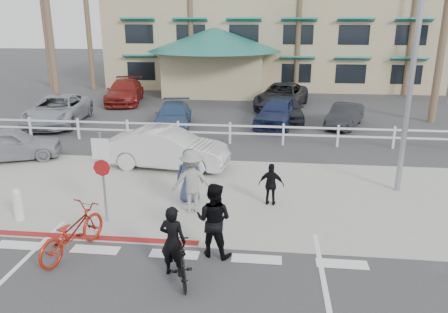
# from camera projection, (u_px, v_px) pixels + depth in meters

# --- Properties ---
(ground) EXTENTS (140.00, 140.00, 0.00)m
(ground) POSITION_uv_depth(u_px,v_px,m) (169.00, 268.00, 10.07)
(ground) COLOR #333335
(sidewalk_plaza) EXTENTS (22.00, 7.00, 0.01)m
(sidewalk_plaza) POSITION_uv_depth(u_px,v_px,m) (200.00, 193.00, 14.32)
(sidewalk_plaza) COLOR gray
(sidewalk_plaza) RESTS_ON ground
(cross_street) EXTENTS (40.00, 5.00, 0.01)m
(cross_street) POSITION_uv_depth(u_px,v_px,m) (216.00, 157.00, 18.11)
(cross_street) COLOR #333335
(cross_street) RESTS_ON ground
(parking_lot) EXTENTS (50.00, 16.00, 0.01)m
(parking_lot) POSITION_uv_depth(u_px,v_px,m) (235.00, 110.00, 27.10)
(parking_lot) COLOR #333335
(parking_lot) RESTS_ON ground
(curb_red) EXTENTS (7.00, 0.25, 0.02)m
(curb_red) POSITION_uv_depth(u_px,v_px,m) (68.00, 236.00, 11.51)
(curb_red) COLOR maroon
(curb_red) RESTS_ON ground
(rail_fence) EXTENTS (29.40, 0.16, 1.00)m
(rail_fence) POSITION_uv_depth(u_px,v_px,m) (232.00, 133.00, 19.80)
(rail_fence) COLOR silver
(rail_fence) RESTS_ON ground
(building) EXTENTS (28.00, 16.00, 11.30)m
(building) POSITION_uv_depth(u_px,v_px,m) (272.00, 16.00, 37.48)
(building) COLOR tan
(building) RESTS_ON ground
(sign_post) EXTENTS (0.50, 0.10, 2.90)m
(sign_post) POSITION_uv_depth(u_px,v_px,m) (103.00, 173.00, 11.95)
(sign_post) COLOR gray
(sign_post) RESTS_ON ground
(bollard_0) EXTENTS (0.26, 0.26, 0.95)m
(bollard_0) POSITION_uv_depth(u_px,v_px,m) (18.00, 205.00, 12.32)
(bollard_0) COLOR silver
(bollard_0) RESTS_ON ground
(streetlight_0) EXTENTS (0.60, 2.00, 9.00)m
(streetlight_0) POSITION_uv_depth(u_px,v_px,m) (415.00, 53.00, 13.22)
(streetlight_0) COLOR gray
(streetlight_0) RESTS_ON ground
(streetlight_1) EXTENTS (0.60, 2.00, 9.50)m
(streetlight_1) POSITION_uv_depth(u_px,v_px,m) (416.00, 29.00, 30.08)
(streetlight_1) COLOR gray
(streetlight_1) RESTS_ON ground
(palm_1) EXTENTS (4.00, 4.00, 13.00)m
(palm_1) POSITION_uv_depth(u_px,v_px,m) (86.00, 4.00, 33.01)
(palm_1) COLOR #15361A
(palm_1) RESTS_ON ground
(palm_5) EXTENTS (4.00, 4.00, 13.00)m
(palm_5) POSITION_uv_depth(u_px,v_px,m) (300.00, 3.00, 31.33)
(palm_5) COLOR #15361A
(palm_5) RESTS_ON ground
(palm_10) EXTENTS (4.00, 4.00, 12.00)m
(palm_10) POSITION_uv_depth(u_px,v_px,m) (47.00, 8.00, 23.49)
(palm_10) COLOR #15361A
(palm_10) RESTS_ON ground
(bike_red) EXTENTS (1.36, 2.33, 1.16)m
(bike_red) POSITION_uv_depth(u_px,v_px,m) (72.00, 232.00, 10.53)
(bike_red) COLOR maroon
(bike_red) RESTS_ON ground
(rider_red) EXTENTS (0.67, 0.50, 1.66)m
(rider_red) POSITION_uv_depth(u_px,v_px,m) (173.00, 241.00, 9.58)
(rider_red) COLOR black
(rider_red) RESTS_ON ground
(bike_black) EXTENTS (0.92, 1.60, 0.93)m
(bike_black) POSITION_uv_depth(u_px,v_px,m) (181.00, 262.00, 9.46)
(bike_black) COLOR black
(bike_black) RESTS_ON ground
(rider_black) EXTENTS (1.05, 0.90, 1.85)m
(rider_black) POSITION_uv_depth(u_px,v_px,m) (214.00, 220.00, 10.38)
(rider_black) COLOR black
(rider_black) RESTS_ON ground
(pedestrian_a) EXTENTS (1.32, 0.88, 1.90)m
(pedestrian_a) POSITION_uv_depth(u_px,v_px,m) (192.00, 181.00, 12.73)
(pedestrian_a) COLOR gray
(pedestrian_a) RESTS_ON ground
(pedestrian_child) EXTENTS (0.81, 0.41, 1.33)m
(pedestrian_child) POSITION_uv_depth(u_px,v_px,m) (271.00, 184.00, 13.28)
(pedestrian_child) COLOR black
(pedestrian_child) RESTS_ON ground
(pedestrian_b) EXTENTS (0.92, 0.68, 1.71)m
(pedestrian_b) POSITION_uv_depth(u_px,v_px,m) (189.00, 176.00, 13.49)
(pedestrian_b) COLOR #344264
(pedestrian_b) RESTS_ON ground
(car_white_sedan) EXTENTS (4.75, 2.10, 1.52)m
(car_white_sedan) POSITION_uv_depth(u_px,v_px,m) (168.00, 149.00, 16.59)
(car_white_sedan) COLOR #BCBCBC
(car_white_sedan) RESTS_ON ground
(car_red_compact) EXTENTS (4.22, 2.96, 1.34)m
(car_red_compact) POSITION_uv_depth(u_px,v_px,m) (10.00, 144.00, 17.53)
(car_red_compact) COLOR gray
(car_red_compact) RESTS_ON ground
(lot_car_0) EXTENTS (3.22, 5.77, 1.53)m
(lot_car_0) POSITION_uv_depth(u_px,v_px,m) (58.00, 110.00, 23.41)
(lot_car_0) COLOR #9095A0
(lot_car_0) RESTS_ON ground
(lot_car_1) EXTENTS (2.26, 4.48, 1.25)m
(lot_car_1) POSITION_uv_depth(u_px,v_px,m) (173.00, 116.00, 22.77)
(lot_car_1) COLOR navy
(lot_car_1) RESTS_ON ground
(lot_car_2) EXTENTS (2.77, 4.77, 1.52)m
(lot_car_2) POSITION_uv_depth(u_px,v_px,m) (278.00, 112.00, 23.02)
(lot_car_2) COLOR #172144
(lot_car_2) RESTS_ON ground
(lot_car_3) EXTENTS (2.55, 3.86, 1.20)m
(lot_car_3) POSITION_uv_depth(u_px,v_px,m) (345.00, 116.00, 22.88)
(lot_car_3) COLOR black
(lot_car_3) RESTS_ON ground
(lot_car_4) EXTENTS (3.05, 5.56, 1.53)m
(lot_car_4) POSITION_uv_depth(u_px,v_px,m) (125.00, 92.00, 29.27)
(lot_car_4) COLOR maroon
(lot_car_4) RESTS_ON ground
(lot_car_5) EXTENTS (3.81, 6.04, 1.55)m
(lot_car_5) POSITION_uv_depth(u_px,v_px,m) (282.00, 96.00, 27.50)
(lot_car_5) COLOR black
(lot_car_5) RESTS_ON ground
(lot_car_6) EXTENTS (1.80, 4.16, 1.40)m
(lot_car_6) POSITION_uv_depth(u_px,v_px,m) (287.00, 109.00, 24.12)
(lot_car_6) COLOR black
(lot_car_6) RESTS_ON ground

